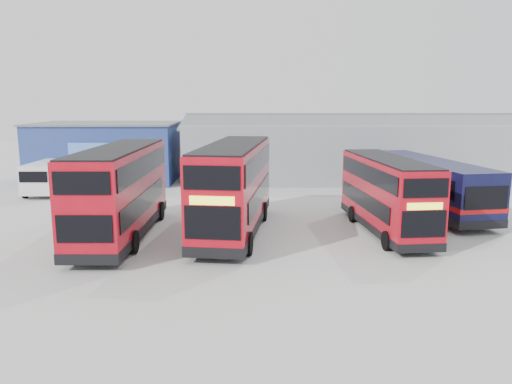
# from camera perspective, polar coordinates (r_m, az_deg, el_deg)

# --- Properties ---
(ground_plane) EXTENTS (120.00, 120.00, 0.00)m
(ground_plane) POSITION_cam_1_polar(r_m,az_deg,el_deg) (27.12, 2.12, -4.69)
(ground_plane) COLOR #A5A5A0
(ground_plane) RESTS_ON ground
(office_block) EXTENTS (12.30, 8.32, 5.12)m
(office_block) POSITION_cam_1_polar(r_m,az_deg,el_deg) (46.18, -16.57, 4.45)
(office_block) COLOR navy
(office_block) RESTS_ON ground
(maintenance_shed) EXTENTS (30.50, 12.00, 5.89)m
(maintenance_shed) POSITION_cam_1_polar(r_m,az_deg,el_deg) (47.27, 10.84, 4.86)
(maintenance_shed) COLOR gray
(maintenance_shed) RESTS_ON ground
(double_decker_left) EXTENTS (2.94, 11.21, 4.72)m
(double_decker_left) POSITION_cam_1_polar(r_m,az_deg,el_deg) (26.72, -15.24, -0.13)
(double_decker_left) COLOR #B10A18
(double_decker_left) RESTS_ON ground
(double_decker_centre) EXTENTS (4.17, 11.65, 4.83)m
(double_decker_centre) POSITION_cam_1_polar(r_m,az_deg,el_deg) (26.71, -2.53, 0.35)
(double_decker_centre) COLOR #B10A18
(double_decker_centre) RESTS_ON ground
(double_decker_right) EXTENTS (3.16, 9.76, 4.06)m
(double_decker_right) POSITION_cam_1_polar(r_m,az_deg,el_deg) (27.79, 14.68, -0.39)
(double_decker_right) COLOR #B10A18
(double_decker_right) RESTS_ON ground
(single_decker_blue) EXTENTS (4.74, 12.58, 3.34)m
(single_decker_blue) POSITION_cam_1_polar(r_m,az_deg,el_deg) (33.86, 18.96, 0.67)
(single_decker_blue) COLOR black
(single_decker_blue) RESTS_ON ground
(panel_van) EXTENTS (2.41, 5.61, 2.44)m
(panel_van) POSITION_cam_1_polar(r_m,az_deg,el_deg) (41.22, -22.55, 1.70)
(panel_van) COLOR silver
(panel_van) RESTS_ON ground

